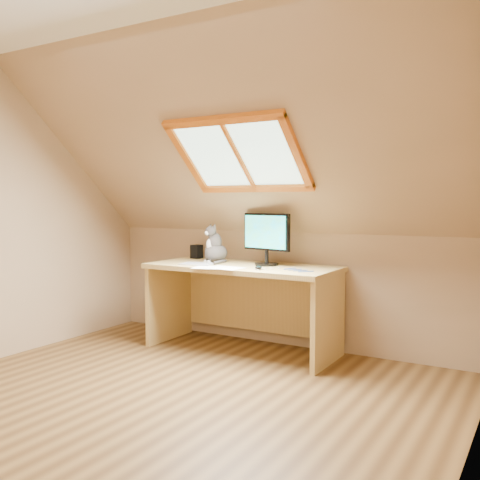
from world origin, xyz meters
The scene contains 10 objects.
ground centered at (0.00, 0.00, 0.00)m, with size 3.50×3.50×0.00m, color brown.
room_shell centered at (0.00, -0.09, 1.43)m, with size 3.52×3.52×2.41m.
desk centered at (-0.17, 1.45, 0.51)m, with size 1.61×0.70×0.73m.
monitor centered at (0.01, 1.46, 0.98)m, with size 0.47×0.20×0.44m.
cat centered at (-0.47, 1.43, 0.86)m, with size 0.26×0.29×0.35m.
desk_speaker centered at (-0.81, 1.63, 0.80)m, with size 0.09×0.09×0.13m, color black.
graphics_tablet centered at (-0.51, 1.21, 0.74)m, with size 0.27×0.19×0.01m, color #B2B2B7.
mouse centered at (0.09, 1.19, 0.75)m, with size 0.05×0.10×0.03m, color black.
papers centered at (-0.20, 1.12, 0.74)m, with size 0.33×0.27×0.00m.
cables centered at (0.29, 1.26, 0.74)m, with size 0.51×0.26×0.01m.
Camera 1 is at (2.08, -2.48, 1.26)m, focal length 40.00 mm.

